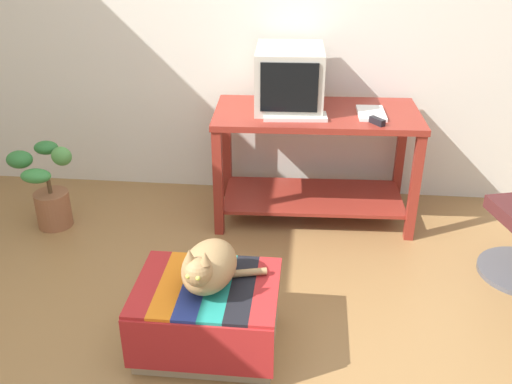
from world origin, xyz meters
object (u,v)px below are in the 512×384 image
Objects in this scene: book at (371,113)px; tv_monitor at (289,79)px; stapler at (377,121)px; ottoman_with_blanket at (208,315)px; desk at (315,146)px; cat at (209,267)px; potted_plant at (48,191)px; keyboard at (295,116)px.

tv_monitor is at bearing 167.17° from book.
tv_monitor is 0.58m from book.
tv_monitor reaches higher than stapler.
desk is at bearing 70.21° from ottoman_with_blanket.
ottoman_with_blanket is at bearing 161.98° from cat.
cat is 1.70m from potted_plant.
potted_plant is (-2.13, -0.29, -0.52)m from book.
keyboard is at bearing 85.42° from cat.
tv_monitor is 1.58m from cat.
keyboard reaches higher than cat.
keyboard is at bearing -135.13° from desk.
desk is 2.35× the size of potted_plant.
tv_monitor is at bearing 77.97° from ottoman_with_blanket.
desk is at bearing 112.50° from stapler.
stapler is at bearing -85.05° from book.
book is 0.48× the size of potted_plant.
cat is 1.50m from stapler.
keyboard is 0.69× the size of potted_plant.
potted_plant is 5.29× the size of stapler.
book is 2.21m from potted_plant.
book is at bearing -7.89° from desk.
stapler is at bearing 53.72° from ottoman_with_blanket.
desk is 1.83m from potted_plant.
book is at bearing 8.84° from keyboard.
ottoman_with_blanket is (-0.31, -1.46, -0.79)m from tv_monitor.
stapler is at bearing 65.34° from cat.
tv_monitor is 1.78m from potted_plant.
stapler reaches higher than keyboard.
potted_plant is at bearing -172.16° from desk.
desk is 3.25× the size of cat.
desk is 0.49m from tv_monitor.
cat is 3.83× the size of stapler.
cat is at bearing -111.51° from desk.
cat is at bearing -110.14° from keyboard.
ottoman_with_blanket is 1.67m from potted_plant.
stapler is at bearing -11.21° from keyboard.
keyboard is at bearing 135.35° from stapler.
cat reaches higher than potted_plant.
desk reaches higher than potted_plant.
desk is at bearing 10.30° from potted_plant.
desk is 0.33m from keyboard.
tv_monitor is 1.24× the size of cat.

